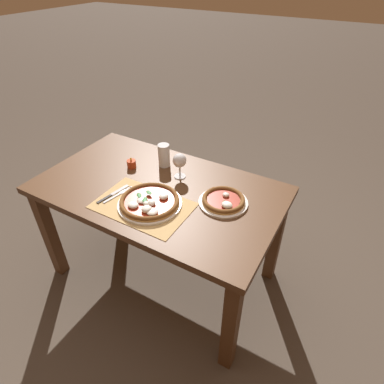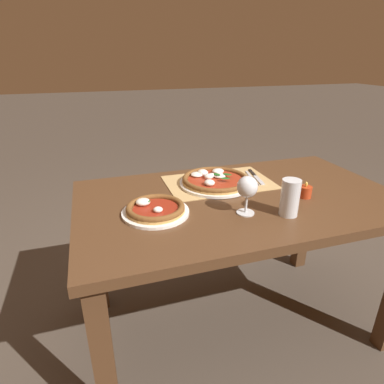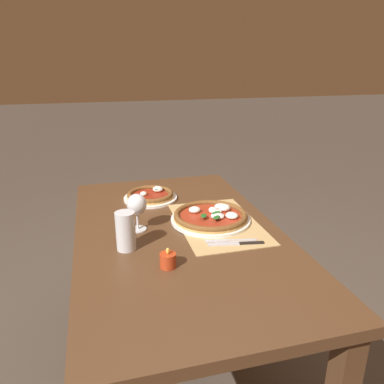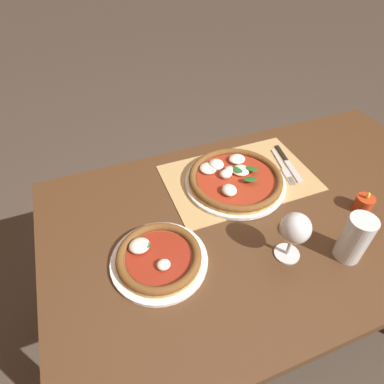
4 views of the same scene
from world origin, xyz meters
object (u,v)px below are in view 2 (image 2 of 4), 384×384
(wine_glass, at_px, (247,188))
(fork, at_px, (252,178))
(pizza_far, at_px, (155,209))
(votive_candle, at_px, (305,192))
(knife, at_px, (256,177))
(pizza_near, at_px, (215,180))
(pint_glass, at_px, (290,198))

(wine_glass, xyz_separation_m, fork, (-0.20, -0.33, -0.10))
(pizza_far, distance_m, votive_candle, 0.66)
(knife, bearing_deg, wine_glass, 56.19)
(fork, height_order, knife, knife)
(fork, distance_m, knife, 0.03)
(pizza_far, distance_m, wine_glass, 0.36)
(fork, bearing_deg, wine_glass, 58.93)
(pizza_near, relative_size, fork, 1.71)
(pizza_near, xyz_separation_m, fork, (-0.20, -0.01, -0.02))
(votive_candle, bearing_deg, pizza_far, -3.78)
(pizza_near, bearing_deg, wine_glass, 90.90)
(pizza_near, xyz_separation_m, votive_candle, (-0.32, 0.25, 0.00))
(fork, bearing_deg, pint_glass, 83.30)
(pizza_near, distance_m, pizza_far, 0.39)
(pint_glass, height_order, knife, pint_glass)
(fork, distance_m, votive_candle, 0.29)
(fork, bearing_deg, knife, -159.79)
(wine_glass, height_order, pint_glass, wine_glass)
(knife, bearing_deg, pizza_near, 5.89)
(pint_glass, bearing_deg, pizza_near, -67.32)
(pint_glass, relative_size, fork, 0.73)
(wine_glass, distance_m, votive_candle, 0.33)
(knife, distance_m, votive_candle, 0.29)
(fork, xyz_separation_m, votive_candle, (-0.12, 0.27, 0.02))
(pizza_near, distance_m, pint_glass, 0.41)
(knife, bearing_deg, pizza_far, 22.49)
(pizza_far, relative_size, pint_glass, 1.82)
(wine_glass, distance_m, fork, 0.40)
(knife, height_order, votive_candle, votive_candle)
(knife, bearing_deg, fork, 20.21)
(wine_glass, distance_m, knife, 0.42)
(pint_glass, xyz_separation_m, votive_candle, (-0.16, -0.12, -0.05))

